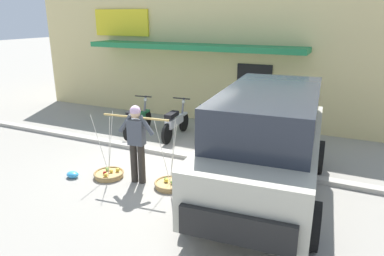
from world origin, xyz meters
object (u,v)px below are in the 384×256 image
motorcycle_nearest_shop (137,120)px  motorcycle_second_in_row (175,123)px  motorcycle_end_of_row (257,134)px  plastic_litter_bag (73,175)px  parked_truck (267,140)px  fruit_vendor (137,139)px  fruit_basket_right_side (170,184)px  fruit_basket_left_side (109,174)px  motorcycle_third_in_row (206,132)px

motorcycle_nearest_shop → motorcycle_second_in_row: 1.18m
motorcycle_end_of_row → motorcycle_nearest_shop: bearing=-176.9°
motorcycle_second_in_row → motorcycle_nearest_shop: bearing=-168.6°
motorcycle_end_of_row → plastic_litter_bag: size_ratio=6.47×
motorcycle_end_of_row → parked_truck: bearing=-71.4°
fruit_vendor → fruit_basket_right_side: fruit_vendor is taller
parked_truck → plastic_litter_bag: bearing=-165.1°
motorcycle_end_of_row → motorcycle_second_in_row: bearing=179.2°
fruit_basket_left_side → fruit_basket_right_side: bearing=5.7°
motorcycle_third_in_row → fruit_basket_right_side: bearing=-84.6°
fruit_vendor → motorcycle_end_of_row: (1.81, 2.91, -0.52)m
fruit_basket_left_side → motorcycle_nearest_shop: 3.00m
motorcycle_third_in_row → motorcycle_end_of_row: (1.31, 0.37, 0.00)m
motorcycle_nearest_shop → plastic_litter_bag: 3.19m
motorcycle_nearest_shop → plastic_litter_bag: (0.35, -3.15, -0.38)m
motorcycle_third_in_row → motorcycle_end_of_row: size_ratio=0.99×
fruit_basket_left_side → motorcycle_third_in_row: (1.23, 2.61, 0.38)m
fruit_basket_left_side → motorcycle_second_in_row: size_ratio=0.80×
motorcycle_nearest_shop → parked_truck: bearing=-25.5°
fruit_vendor → motorcycle_second_in_row: 3.06m
plastic_litter_bag → motorcycle_nearest_shop: bearing=96.3°
fruit_vendor → fruit_basket_left_side: fruit_vendor is taller
motorcycle_second_in_row → motorcycle_third_in_row: same height
fruit_basket_left_side → motorcycle_end_of_row: bearing=49.6°
motorcycle_second_in_row → fruit_vendor: bearing=-77.9°
motorcycle_nearest_shop → motorcycle_second_in_row: size_ratio=1.00×
motorcycle_third_in_row → motorcycle_nearest_shop: bearing=175.6°
motorcycle_second_in_row → motorcycle_third_in_row: bearing=-19.8°
fruit_basket_right_side → plastic_litter_bag: size_ratio=5.18×
plastic_litter_bag → fruit_vendor: bearing=16.9°
motorcycle_third_in_row → parked_truck: (2.07, -1.91, 0.68)m
motorcycle_second_in_row → motorcycle_end_of_row: 2.44m
fruit_basket_right_side → motorcycle_third_in_row: size_ratio=0.81×
fruit_basket_right_side → fruit_vendor: bearing=-174.3°
motorcycle_nearest_shop → motorcycle_end_of_row: bearing=3.1°
fruit_vendor → motorcycle_end_of_row: 3.46m
parked_truck → plastic_litter_bag: parked_truck is taller
motorcycle_third_in_row → plastic_litter_bag: 3.57m
motorcycle_nearest_shop → motorcycle_end_of_row: size_ratio=1.00×
fruit_basket_right_side → motorcycle_second_in_row: fruit_basket_right_side is taller
fruit_vendor → motorcycle_second_in_row: bearing=102.1°
motorcycle_nearest_shop → fruit_basket_right_side: bearing=-46.3°
motorcycle_end_of_row → fruit_vendor: bearing=-121.8°
fruit_basket_left_side → motorcycle_end_of_row: (2.54, 2.98, 0.38)m
parked_truck → plastic_litter_bag: (-4.01, -1.07, -1.06)m
motorcycle_second_in_row → motorcycle_end_of_row: size_ratio=1.01×
fruit_basket_left_side → plastic_litter_bag: fruit_basket_left_side is taller
fruit_basket_left_side → motorcycle_second_in_row: (0.10, 3.02, 0.38)m
fruit_basket_left_side → fruit_vendor: bearing=5.7°
fruit_vendor → motorcycle_nearest_shop: fruit_vendor is taller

